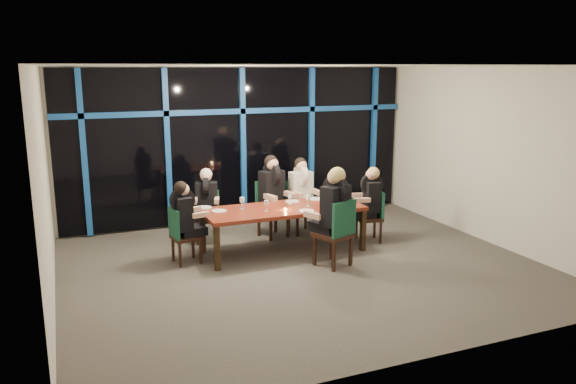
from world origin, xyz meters
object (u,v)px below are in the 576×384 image
diner_far_mid (273,184)px  chair_near_mid (338,230)px  diner_far_right (302,185)px  dining_table (283,212)px  diner_end_right (370,193)px  water_pitcher (332,199)px  chair_far_left (207,213)px  diner_end_left (185,210)px  chair_far_right (300,204)px  chair_far_mid (270,205)px  chair_end_left (181,233)px  diner_far_left (206,195)px  wine_bottle (343,197)px  chair_end_right (373,213)px  diner_near_mid (334,202)px

diner_far_mid → chair_near_mid: bearing=-94.2°
diner_far_right → dining_table: bearing=-132.7°
diner_end_right → water_pitcher: size_ratio=3.93×
chair_far_left → chair_near_mid: 2.53m
chair_near_mid → diner_end_left: bearing=-48.6°
diner_far_right → diner_end_right: diner_far_right is taller
chair_far_right → chair_near_mid: size_ratio=0.90×
chair_far_mid → diner_far_mid: (0.02, -0.08, 0.40)m
water_pitcher → chair_far_mid: bearing=113.8°
chair_end_left → diner_far_mid: bearing=-74.2°
chair_far_right → diner_far_mid: diner_far_mid is taller
chair_far_right → water_pitcher: water_pitcher is taller
chair_near_mid → diner_far_left: diner_far_left is taller
water_pitcher → diner_far_left: bearing=139.7°
chair_end_left → diner_end_right: (3.26, -0.10, 0.36)m
chair_near_mid → diner_far_mid: size_ratio=1.07×
diner_far_mid → wine_bottle: (0.86, -1.01, -0.09)m
chair_far_mid → diner_far_right: (0.59, -0.05, 0.34)m
chair_end_right → chair_near_mid: bearing=-38.9°
diner_end_left → dining_table: bearing=-100.4°
diner_end_right → diner_near_mid: 1.44m
chair_far_right → wine_bottle: size_ratio=3.16×
dining_table → water_pitcher: bearing=-12.0°
chair_far_left → diner_near_mid: bearing=-35.7°
diner_far_left → diner_end_right: (2.61, -1.02, 0.01)m
chair_far_right → diner_far_left: size_ratio=1.10×
dining_table → chair_far_left: bearing=133.1°
chair_far_mid → dining_table: bearing=-112.3°
chair_end_right → diner_far_left: bearing=-98.5°
diner_far_right → diner_end_left: 2.44m
chair_near_mid → diner_end_right: (1.10, 0.95, 0.27)m
chair_end_left → chair_far_right: bearing=-76.9°
chair_far_mid → chair_near_mid: size_ratio=0.96×
chair_end_right → chair_far_mid: bearing=-109.7°
dining_table → chair_far_right: size_ratio=2.75×
wine_bottle → dining_table: bearing=171.0°
chair_end_right → chair_end_left: bearing=-79.3°
dining_table → chair_end_right: 1.68m
chair_far_right → chair_end_left: (-2.37, -0.89, -0.03)m
chair_far_left → chair_far_right: (1.70, -0.10, 0.04)m
chair_far_mid → chair_near_mid: chair_near_mid is taller
chair_far_left → diner_near_mid: 2.49m
chair_far_right → diner_near_mid: (-0.25, -1.86, 0.47)m
chair_far_left → chair_end_left: (-0.67, -1.00, 0.00)m
chair_far_mid → diner_far_left: size_ratio=1.17×
chair_near_mid → diner_near_mid: size_ratio=1.03×
chair_far_right → diner_end_left: (-2.30, -0.88, 0.32)m
diner_end_left → chair_far_mid: bearing=-71.1°
chair_far_mid → diner_far_left: diner_far_left is taller
chair_end_left → diner_far_right: bearing=-78.7°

